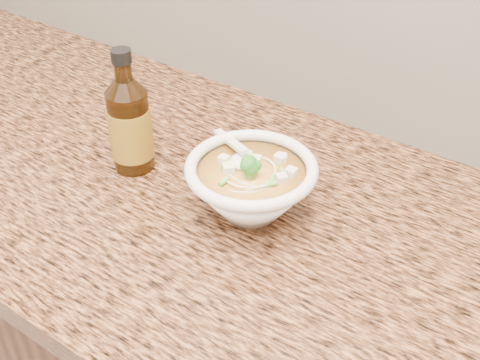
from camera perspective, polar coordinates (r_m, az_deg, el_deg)
The scene contains 3 objects.
counter_slab at distance 0.90m, azimuth 5.65°, elevation -5.72°, with size 4.00×0.68×0.04m, color #9A6038.
soup_bowl at distance 0.89m, azimuth 1.04°, elevation -0.66°, with size 0.21×0.19×0.11m.
hot_sauce_bottle at distance 0.98m, azimuth -10.38°, elevation 5.11°, with size 0.09×0.09×0.21m.
Camera 1 is at (0.31, 1.08, 1.49)m, focal length 45.00 mm.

